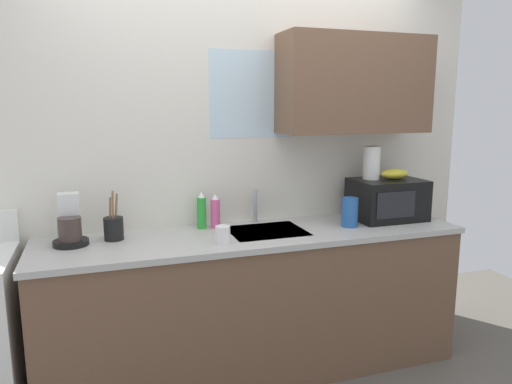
% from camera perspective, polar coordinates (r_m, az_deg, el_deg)
% --- Properties ---
extents(kitchen_wall_assembly, '(3.34, 0.42, 2.50)m').
position_cam_1_polar(kitchen_wall_assembly, '(3.14, 0.55, 4.82)').
color(kitchen_wall_assembly, silver).
rests_on(kitchen_wall_assembly, ground).
extents(counter_unit, '(2.57, 0.63, 0.90)m').
position_cam_1_polar(counter_unit, '(3.03, 0.02, -12.96)').
color(counter_unit, brown).
rests_on(counter_unit, ground).
extents(sink_faucet, '(0.03, 0.03, 0.22)m').
position_cam_1_polar(sink_faucet, '(3.11, -0.10, -1.73)').
color(sink_faucet, '#B2B5BA').
rests_on(sink_faucet, counter_unit).
extents(microwave, '(0.46, 0.35, 0.27)m').
position_cam_1_polar(microwave, '(3.32, 15.42, -0.85)').
color(microwave, black).
rests_on(microwave, counter_unit).
extents(banana_bunch, '(0.20, 0.11, 0.07)m').
position_cam_1_polar(banana_bunch, '(3.32, 16.27, 2.09)').
color(banana_bunch, gold).
rests_on(banana_bunch, microwave).
extents(paper_towel_roll, '(0.11, 0.11, 0.22)m').
position_cam_1_polar(paper_towel_roll, '(3.27, 13.67, 3.41)').
color(paper_towel_roll, white).
rests_on(paper_towel_roll, microwave).
extents(coffee_maker, '(0.19, 0.21, 0.28)m').
position_cam_1_polar(coffee_maker, '(2.83, -21.37, -3.77)').
color(coffee_maker, black).
rests_on(coffee_maker, counter_unit).
extents(dish_soap_bottle_pink, '(0.06, 0.06, 0.22)m').
position_cam_1_polar(dish_soap_bottle_pink, '(2.98, -4.89, -2.40)').
color(dish_soap_bottle_pink, '#E55999').
rests_on(dish_soap_bottle_pink, counter_unit).
extents(dish_soap_bottle_green, '(0.06, 0.06, 0.23)m').
position_cam_1_polar(dish_soap_bottle_green, '(2.98, -6.54, -2.31)').
color(dish_soap_bottle_green, green).
rests_on(dish_soap_bottle_green, counter_unit).
extents(cereal_canister, '(0.10, 0.10, 0.19)m').
position_cam_1_polar(cereal_canister, '(3.07, 11.15, -2.39)').
color(cereal_canister, '#2659A5').
rests_on(cereal_canister, counter_unit).
extents(mug_white, '(0.08, 0.08, 0.09)m').
position_cam_1_polar(mug_white, '(2.68, -4.00, -5.09)').
color(mug_white, white).
rests_on(mug_white, counter_unit).
extents(utensil_crock, '(0.11, 0.11, 0.29)m').
position_cam_1_polar(utensil_crock, '(2.84, -16.68, -4.12)').
color(utensil_crock, black).
rests_on(utensil_crock, counter_unit).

